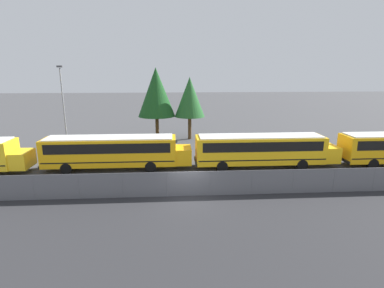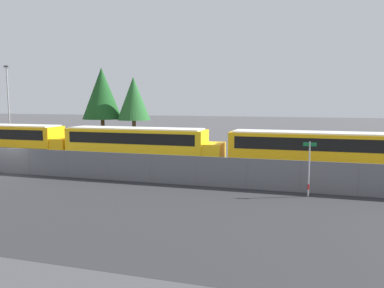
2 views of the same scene
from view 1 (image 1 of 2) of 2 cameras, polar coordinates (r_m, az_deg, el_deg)
ground_plane at (r=21.80m, az=-0.71°, el=-9.85°), size 200.00×200.00×0.00m
road_strip at (r=16.50m, az=0.43°, el=-18.27°), size 128.79×12.00×0.01m
fence at (r=21.44m, az=-0.72°, el=-7.56°), size 94.86×0.07×1.84m
school_bus_2 at (r=27.77m, az=-14.69°, el=-1.10°), size 13.20×2.55×3.00m
school_bus_3 at (r=28.22m, az=13.31°, el=-0.78°), size 13.20×2.55×3.00m
light_pole at (r=36.86m, az=-23.30°, el=6.95°), size 0.60×0.24×9.24m
tree_0 at (r=38.42m, az=-6.83°, el=9.75°), size 4.69×4.69×9.09m
tree_1 at (r=38.28m, az=-0.45°, el=8.89°), size 3.82×3.82×7.92m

